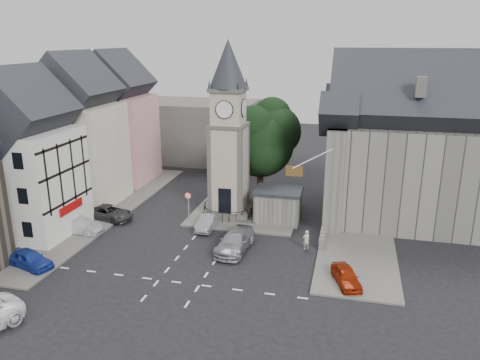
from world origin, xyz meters
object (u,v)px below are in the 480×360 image
(stone_shelter, at_px, (278,205))
(pedestrian, at_px, (306,240))
(car_west_blue, at_px, (29,259))
(car_east_red, at_px, (346,276))
(clock_tower, at_px, (229,131))

(stone_shelter, relative_size, pedestrian, 2.66)
(car_west_blue, bearing_deg, stone_shelter, -32.96)
(car_east_red, bearing_deg, clock_tower, 116.82)
(car_west_blue, bearing_deg, clock_tower, -22.01)
(stone_shelter, xyz_separation_m, car_east_red, (6.47, -10.50, -0.94))
(stone_shelter, height_order, car_west_blue, stone_shelter)
(clock_tower, distance_m, car_east_red, 17.44)
(clock_tower, bearing_deg, car_east_red, -44.27)
(car_west_blue, distance_m, car_east_red, 22.97)
(stone_shelter, bearing_deg, pedestrian, -59.81)
(car_west_blue, height_order, pedestrian, pedestrian)
(clock_tower, xyz_separation_m, stone_shelter, (4.80, -0.49, -6.57))
(stone_shelter, xyz_separation_m, car_west_blue, (-16.30, -13.50, -0.86))
(car_east_red, xyz_separation_m, pedestrian, (-3.27, 5.00, 0.20))
(clock_tower, height_order, pedestrian, clock_tower)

